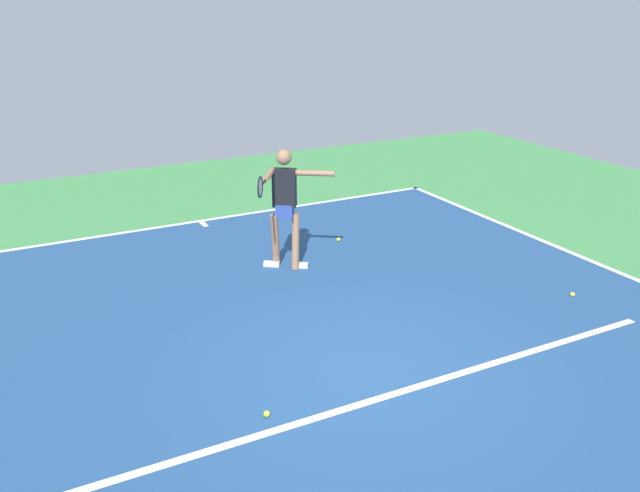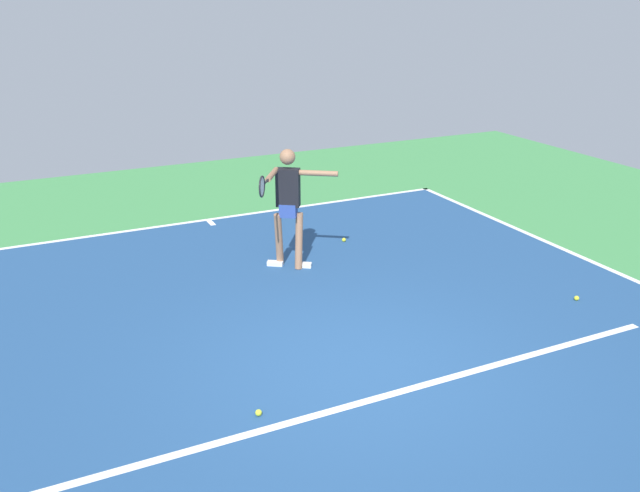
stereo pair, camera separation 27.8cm
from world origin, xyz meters
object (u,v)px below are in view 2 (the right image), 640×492
(tennis_ball_near_player, at_px, (259,413))
(tennis_ball_centre_court, at_px, (344,240))
(tennis_player, at_px, (288,200))
(tennis_ball_by_baseline, at_px, (577,298))

(tennis_ball_near_player, height_order, tennis_ball_centre_court, same)
(tennis_player, bearing_deg, tennis_ball_centre_court, -119.34)
(tennis_ball_near_player, bearing_deg, tennis_player, -117.73)
(tennis_ball_near_player, xyz_separation_m, tennis_ball_centre_court, (-3.05, -4.03, 0.00))
(tennis_ball_centre_court, bearing_deg, tennis_player, 26.65)
(tennis_player, relative_size, tennis_ball_near_player, 27.59)
(tennis_player, bearing_deg, tennis_ball_near_player, 96.28)
(tennis_player, xyz_separation_m, tennis_ball_centre_court, (-1.26, -0.63, -1.03))
(tennis_ball_near_player, relative_size, tennis_ball_centre_court, 1.00)
(tennis_player, relative_size, tennis_ball_by_baseline, 27.59)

